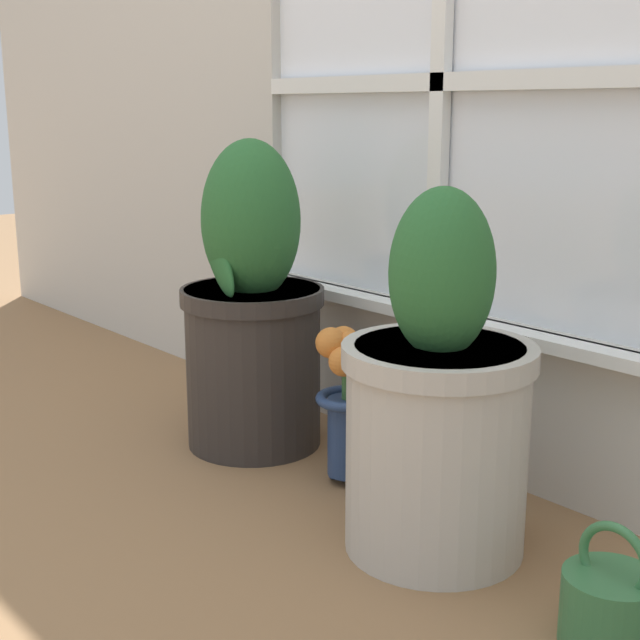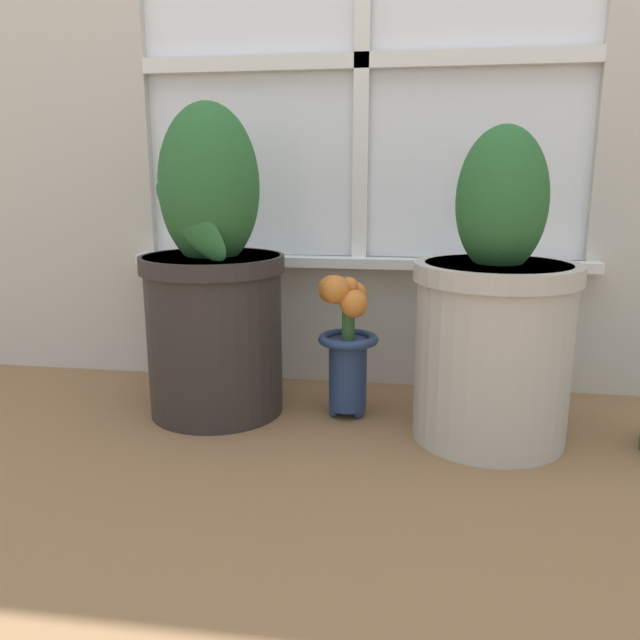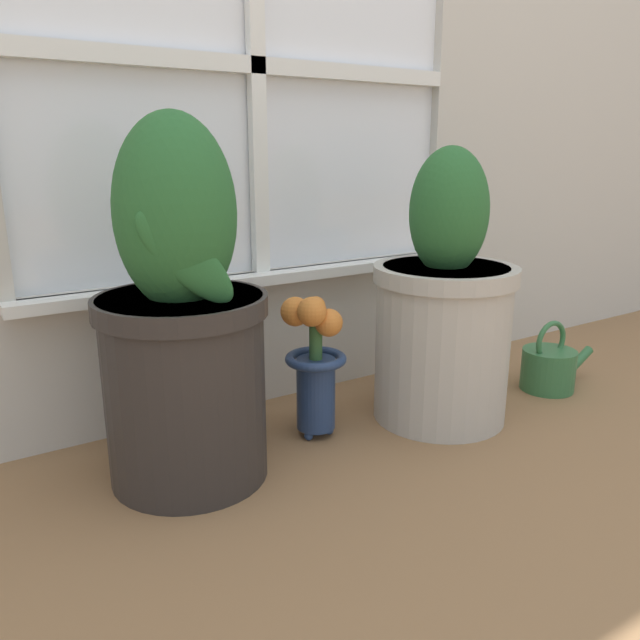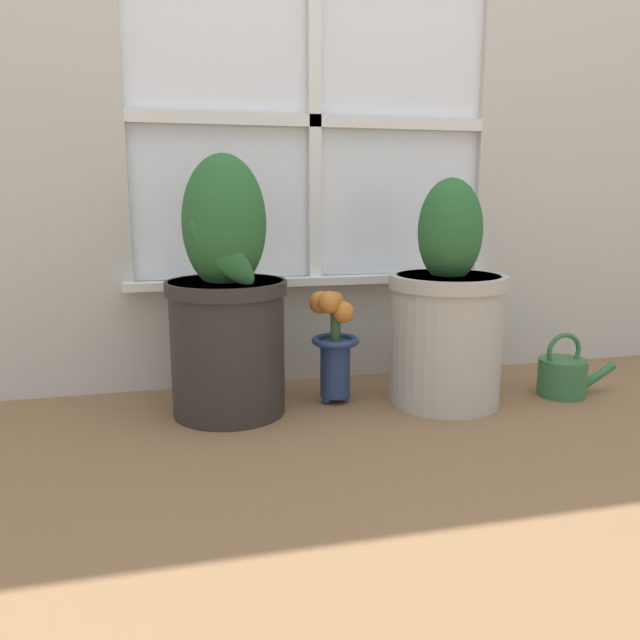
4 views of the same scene
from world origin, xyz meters
name	(u,v)px [view 1 (image 1 of 4)]	position (x,y,z in m)	size (l,w,h in m)	color
ground_plane	(207,532)	(0.00, 0.00, 0.00)	(10.00, 10.00, 0.00)	olive
potted_plant_left	(252,317)	(-0.30, 0.32, 0.29)	(0.31, 0.31, 0.67)	#2D2826
potted_plant_right	(438,409)	(0.30, 0.27, 0.25)	(0.32, 0.32, 0.62)	#B7B2A8
flower_vase	(347,397)	(-0.01, 0.34, 0.18)	(0.13, 0.13, 0.32)	navy
watering_can	(612,608)	(0.66, 0.24, 0.06)	(0.25, 0.14, 0.19)	#336B3D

